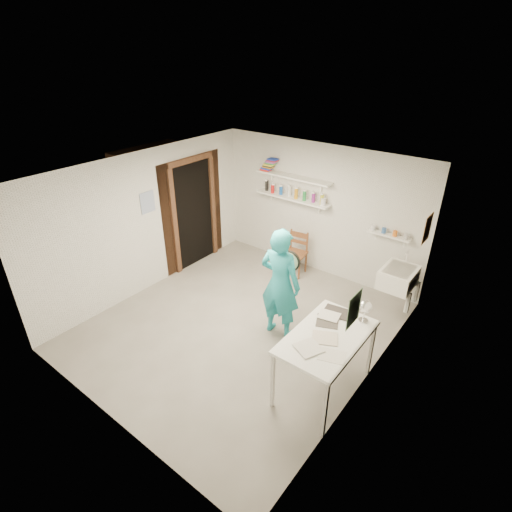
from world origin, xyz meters
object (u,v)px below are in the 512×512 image
Objects in this scene: work_table at (324,363)px; belfast_sink at (398,277)px; wooden_chair at (295,254)px; desk_lamp at (365,306)px; man at (280,284)px; wall_clock at (290,261)px.

belfast_sink is at bearing 86.94° from work_table.
wooden_chair is at bearing 129.93° from work_table.
wooden_chair is 2.74m from desk_lamp.
belfast_sink is 3.74× the size of desk_lamp.
belfast_sink is 1.89m from man.
wall_clock is 0.37× the size of wooden_chair.
work_table is (1.08, -0.59, -0.43)m from man.
wooden_chair is at bearing -68.49° from man.
man is 5.56× the size of wall_clock.
belfast_sink is 2.08m from work_table.
man is 0.36m from wall_clock.
work_table is at bearing -93.06° from belfast_sink.
wooden_chair is (-0.78, 1.39, -0.73)m from wall_clock.
belfast_sink is 0.35× the size of man.
wall_clock is (-1.17, -1.25, 0.44)m from belfast_sink.
wall_clock is at bearing -97.70° from man.
man is 1.30m from work_table.
desk_lamp is (1.29, -0.08, 0.22)m from man.
man reaches higher than belfast_sink.
belfast_sink is 0.72× the size of wooden_chair.
wall_clock is 1.92× the size of desk_lamp.
work_table is at bearing -41.13° from wall_clock.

